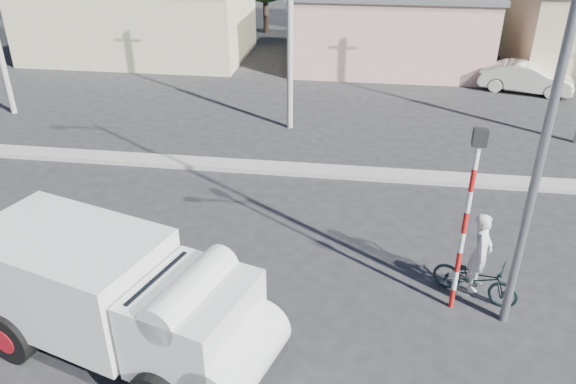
# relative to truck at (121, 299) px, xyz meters

# --- Properties ---
(ground_plane) EXTENTS (120.00, 120.00, 0.00)m
(ground_plane) POSITION_rel_truck_xyz_m (3.50, 0.97, -1.42)
(ground_plane) COLOR #262628
(ground_plane) RESTS_ON ground
(median) EXTENTS (40.00, 0.80, 0.16)m
(median) POSITION_rel_truck_xyz_m (3.50, 8.97, -1.34)
(median) COLOR #99968E
(median) RESTS_ON ground
(truck) EXTENTS (6.58, 3.97, 2.56)m
(truck) POSITION_rel_truck_xyz_m (0.00, 0.00, 0.00)
(truck) COLOR black
(truck) RESTS_ON ground
(bicycle) EXTENTS (2.07, 1.44, 1.03)m
(bicycle) POSITION_rel_truck_xyz_m (7.24, 2.92, -0.90)
(bicycle) COLOR black
(bicycle) RESTS_ON ground
(cyclist) EXTENTS (0.71, 0.82, 1.91)m
(cyclist) POSITION_rel_truck_xyz_m (7.24, 2.92, -0.46)
(cyclist) COLOR silver
(cyclist) RESTS_ON ground
(car_cream) EXTENTS (4.44, 2.54, 1.38)m
(car_cream) POSITION_rel_truck_xyz_m (11.88, 19.08, -0.73)
(car_cream) COLOR beige
(car_cream) RESTS_ON ground
(traffic_pole) EXTENTS (0.28, 0.18, 4.36)m
(traffic_pole) POSITION_rel_truck_xyz_m (6.70, 2.47, 1.17)
(traffic_pole) COLOR red
(traffic_pole) RESTS_ON ground
(streetlight) EXTENTS (2.34, 0.22, 9.00)m
(streetlight) POSITION_rel_truck_xyz_m (7.64, 2.17, 3.54)
(streetlight) COLOR slate
(streetlight) RESTS_ON ground
(building_row) EXTENTS (37.80, 7.30, 4.44)m
(building_row) POSITION_rel_truck_xyz_m (4.60, 22.97, 0.71)
(building_row) COLOR beige
(building_row) RESTS_ON ground
(utility_poles) EXTENTS (35.40, 0.24, 8.00)m
(utility_poles) POSITION_rel_truck_xyz_m (6.75, 12.97, 2.65)
(utility_poles) COLOR #99968E
(utility_poles) RESTS_ON ground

